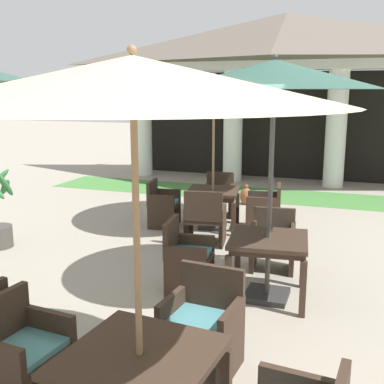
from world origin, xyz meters
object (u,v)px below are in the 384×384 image
at_px(patio_umbrella_mid_left, 214,91).
at_px(patio_chair_near_foreground_north, 273,241).
at_px(patio_chair_mid_left_east, 265,208).
at_px(patio_chair_mid_left_west, 162,205).
at_px(patio_umbrella_far_back, 133,85).
at_px(terracotta_urn, 246,196).
at_px(patio_table_far_back, 140,365).
at_px(patio_chair_mid_left_south, 205,219).
at_px(patio_chair_far_back_north, 203,324).
at_px(patio_chair_far_back_west, 22,355).
at_px(patio_table_mid_left, 213,195).
at_px(patio_umbrella_near_foreground, 274,77).
at_px(patio_chair_near_foreground_west, 187,258).
at_px(patio_chair_mid_left_north, 219,196).
at_px(patio_table_near_foreground, 268,246).

bearing_deg(patio_umbrella_mid_left, patio_chair_near_foreground_north, -50.39).
height_order(patio_chair_near_foreground_north, patio_chair_mid_left_east, patio_chair_mid_left_east).
bearing_deg(patio_umbrella_mid_left, patio_chair_mid_left_west, -170.83).
bearing_deg(patio_umbrella_mid_left, patio_chair_mid_left_east, 9.17).
height_order(patio_chair_mid_left_west, patio_umbrella_far_back, patio_umbrella_far_back).
bearing_deg(terracotta_urn, patio_table_far_back, -82.74).
xyz_separation_m(patio_chair_mid_left_south, patio_chair_far_back_north, (1.04, -3.34, -0.00)).
xyz_separation_m(patio_chair_near_foreground_north, patio_chair_mid_left_east, (-0.45, 1.80, 0.01)).
distance_m(patio_table_far_back, patio_chair_far_back_west, 1.09).
height_order(patio_table_mid_left, terracotta_urn, patio_table_mid_left).
xyz_separation_m(patio_umbrella_near_foreground, patio_umbrella_mid_left, (-1.48, 2.63, -0.15)).
bearing_deg(patio_umbrella_far_back, patio_table_mid_left, 101.56).
distance_m(patio_chair_mid_left_west, patio_table_far_back, 5.57).
bearing_deg(patio_umbrella_far_back, patio_chair_near_foreground_north, 85.71).
height_order(patio_chair_near_foreground_west, patio_chair_mid_left_west, patio_chair_near_foreground_west).
relative_size(patio_chair_mid_left_east, patio_chair_mid_left_west, 1.00).
bearing_deg(patio_chair_mid_left_west, patio_chair_mid_left_south, 44.80).
bearing_deg(patio_chair_far_back_north, patio_table_far_back, 90.00).
relative_size(patio_chair_mid_left_south, terracotta_urn, 2.05).
distance_m(patio_chair_mid_left_north, patio_chair_far_back_north, 5.36).
relative_size(patio_table_near_foreground, patio_chair_mid_left_south, 1.08).
xyz_separation_m(patio_chair_near_foreground_west, patio_table_far_back, (0.60, -2.60, 0.20)).
height_order(patio_umbrella_mid_left, patio_chair_far_back_north, patio_umbrella_mid_left).
distance_m(patio_table_mid_left, patio_chair_mid_left_east, 0.95).
bearing_deg(patio_chair_mid_left_east, patio_chair_near_foreground_north, -175.12).
bearing_deg(patio_table_far_back, patio_table_mid_left, 101.56).
height_order(patio_chair_mid_left_north, patio_chair_far_back_west, patio_chair_far_back_west).
relative_size(patio_table_mid_left, patio_chair_mid_left_south, 1.11).
bearing_deg(patio_chair_mid_left_east, patio_umbrella_far_back, 172.65).
bearing_deg(patio_chair_near_foreground_west, terracotta_urn, 177.80).
bearing_deg(patio_table_far_back, patio_chair_far_back_north, 84.56).
height_order(patio_umbrella_mid_left, patio_chair_mid_left_east, patio_umbrella_mid_left).
xyz_separation_m(patio_chair_mid_left_east, patio_umbrella_far_back, (0.17, -5.49, 2.07)).
distance_m(patio_umbrella_near_foreground, patio_umbrella_mid_left, 3.02).
distance_m(patio_table_far_back, patio_umbrella_far_back, 1.86).
relative_size(patio_table_mid_left, patio_umbrella_far_back, 0.38).
relative_size(patio_table_near_foreground, terracotta_urn, 2.21).
height_order(patio_table_mid_left, patio_chair_far_back_north, patio_chair_far_back_north).
xyz_separation_m(patio_umbrella_mid_left, patio_table_far_back, (1.09, -5.34, -1.82)).
distance_m(patio_table_near_foreground, patio_chair_far_back_west, 2.99).
bearing_deg(patio_chair_far_back_west, patio_chair_mid_left_east, 176.01).
relative_size(patio_chair_near_foreground_west, terracotta_urn, 2.03).
bearing_deg(patio_chair_mid_left_south, patio_chair_far_back_north, -81.79).
bearing_deg(patio_chair_mid_left_north, patio_umbrella_mid_left, 90.00).
distance_m(patio_umbrella_near_foreground, patio_chair_mid_left_west, 4.09).
bearing_deg(patio_umbrella_far_back, patio_chair_near_foreground_west, 102.97).
bearing_deg(patio_chair_near_foreground_north, terracotta_urn, -77.91).
distance_m(patio_chair_near_foreground_north, patio_chair_mid_left_south, 1.42).
xyz_separation_m(patio_umbrella_mid_left, patio_chair_mid_left_north, (-0.15, 0.92, -2.05)).
xyz_separation_m(patio_chair_far_back_north, patio_chair_far_back_west, (-1.17, -0.97, 0.01)).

